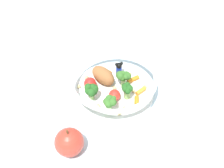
# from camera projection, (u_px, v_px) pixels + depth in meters

# --- Properties ---
(ground_plane) EXTENTS (2.40, 2.40, 0.00)m
(ground_plane) POSITION_uv_depth(u_px,v_px,m) (113.00, 94.00, 0.78)
(ground_plane) COLOR silver
(food_container) EXTENTS (0.22, 0.22, 0.06)m
(food_container) POSITION_uv_depth(u_px,v_px,m) (111.00, 85.00, 0.76)
(food_container) COLOR white
(food_container) RESTS_ON ground_plane
(loose_apple) EXTENTS (0.06, 0.06, 0.08)m
(loose_apple) POSITION_uv_depth(u_px,v_px,m) (69.00, 142.00, 0.64)
(loose_apple) COLOR #BC3828
(loose_apple) RESTS_ON ground_plane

